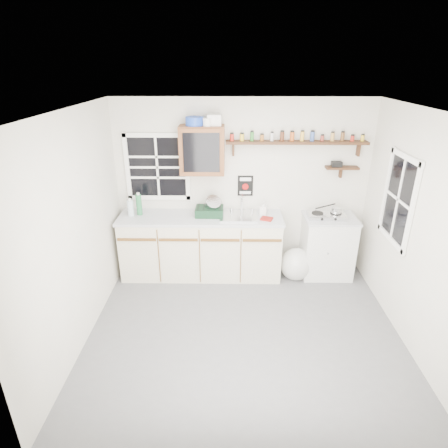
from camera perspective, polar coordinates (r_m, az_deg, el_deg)
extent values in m
cube|color=#555658|center=(4.61, 3.04, -15.91)|extent=(3.60, 3.20, 0.02)
cube|color=white|center=(3.59, 3.92, 16.96)|extent=(3.60, 3.20, 0.02)
cube|color=silver|center=(4.26, -21.72, -1.32)|extent=(0.02, 3.20, 2.50)
cube|color=silver|center=(4.41, 27.63, -1.54)|extent=(0.02, 3.20, 2.50)
cube|color=silver|center=(5.44, 2.73, 5.60)|extent=(3.60, 0.02, 2.50)
cube|color=silver|center=(2.57, 4.94, -16.90)|extent=(3.60, 0.02, 2.50)
cube|color=beige|center=(5.47, -3.48, -3.48)|extent=(2.27, 0.60, 0.88)
cube|color=#A8AAB0|center=(5.28, -3.60, 0.98)|extent=(2.31, 0.62, 0.04)
cube|color=brown|center=(5.21, -13.17, -2.34)|extent=(0.53, 0.02, 0.03)
cube|color=brown|center=(5.11, -6.97, -2.42)|extent=(0.53, 0.02, 0.03)
cube|color=brown|center=(5.06, -0.59, -2.48)|extent=(0.53, 0.02, 0.03)
cube|color=brown|center=(5.08, 5.82, -2.51)|extent=(0.53, 0.02, 0.03)
cube|color=silver|center=(5.66, 15.42, -3.37)|extent=(0.70, 0.55, 0.88)
cube|color=#A8AAB0|center=(5.48, 15.92, 0.89)|extent=(0.73, 0.57, 0.03)
cube|color=silver|center=(5.26, 2.22, 1.20)|extent=(0.52, 0.44, 0.03)
cylinder|color=silver|center=(5.36, 2.74, 3.18)|extent=(0.02, 0.02, 0.28)
cylinder|color=silver|center=(5.26, 2.79, 4.28)|extent=(0.02, 0.14, 0.02)
cube|color=#5A2C16|center=(5.14, -3.34, 11.19)|extent=(0.60, 0.30, 0.65)
cube|color=black|center=(4.99, -3.47, 10.79)|extent=(0.48, 0.02, 0.52)
cylinder|color=#1B40B4|center=(5.09, -4.51, 15.36)|extent=(0.24, 0.24, 0.11)
cube|color=silver|center=(5.07, -1.47, 15.57)|extent=(0.18, 0.15, 0.14)
cylinder|color=silver|center=(5.02, -2.55, 15.26)|extent=(0.12, 0.12, 0.10)
cube|color=#311C0D|center=(5.25, 11.02, 12.12)|extent=(1.91, 0.18, 0.04)
cube|color=#311C0D|center=(5.23, 1.42, 11.37)|extent=(0.03, 0.10, 0.18)
cube|color=#311C0D|center=(5.52, 19.79, 10.66)|extent=(0.03, 0.10, 0.18)
cylinder|color=red|center=(5.16, 1.21, 13.06)|extent=(0.05, 0.05, 0.09)
cylinder|color=black|center=(5.15, 1.22, 13.65)|extent=(0.05, 0.05, 0.02)
cylinder|color=gold|center=(5.16, 2.75, 13.04)|extent=(0.06, 0.06, 0.09)
cylinder|color=black|center=(5.15, 2.76, 13.63)|extent=(0.05, 0.05, 0.02)
cylinder|color=#267226|center=(5.17, 4.28, 13.17)|extent=(0.05, 0.05, 0.12)
cylinder|color=black|center=(5.15, 4.30, 13.90)|extent=(0.04, 0.04, 0.02)
cylinder|color=#99591E|center=(5.18, 5.80, 12.93)|extent=(0.05, 0.05, 0.08)
cylinder|color=black|center=(5.17, 5.82, 13.47)|extent=(0.05, 0.05, 0.02)
cylinder|color=silver|center=(5.19, 7.33, 13.03)|extent=(0.04, 0.04, 0.11)
cylinder|color=black|center=(5.18, 7.36, 13.70)|extent=(0.04, 0.04, 0.02)
cylinder|color=#4C2614|center=(5.21, 8.84, 13.05)|extent=(0.06, 0.06, 0.12)
cylinder|color=black|center=(5.19, 8.89, 13.80)|extent=(0.05, 0.05, 0.02)
cylinder|color=#B24C19|center=(5.23, 10.34, 12.98)|extent=(0.06, 0.06, 0.12)
cylinder|color=black|center=(5.21, 10.39, 13.71)|extent=(0.05, 0.05, 0.02)
cylinder|color=gold|center=(5.25, 11.83, 12.94)|extent=(0.05, 0.05, 0.12)
cylinder|color=black|center=(5.24, 11.89, 13.69)|extent=(0.05, 0.05, 0.02)
cylinder|color=#334C8C|center=(5.28, 13.30, 12.86)|extent=(0.06, 0.06, 0.12)
cylinder|color=black|center=(5.26, 13.37, 13.61)|extent=(0.05, 0.05, 0.02)
cylinder|color=maroon|center=(5.31, 14.73, 12.51)|extent=(0.05, 0.05, 0.07)
cylinder|color=black|center=(5.30, 14.78, 12.98)|extent=(0.04, 0.04, 0.02)
cylinder|color=#BF8C3F|center=(5.34, 16.19, 12.62)|extent=(0.05, 0.05, 0.11)
cylinder|color=black|center=(5.33, 16.26, 13.29)|extent=(0.05, 0.05, 0.02)
cylinder|color=brown|center=(5.38, 17.61, 12.55)|extent=(0.05, 0.05, 0.12)
cylinder|color=black|center=(5.36, 17.69, 13.24)|extent=(0.04, 0.04, 0.02)
cylinder|color=red|center=(5.42, 18.97, 12.23)|extent=(0.05, 0.05, 0.07)
cylinder|color=black|center=(5.41, 19.03, 12.68)|extent=(0.04, 0.04, 0.02)
cylinder|color=gold|center=(5.46, 20.35, 12.16)|extent=(0.05, 0.05, 0.08)
cylinder|color=black|center=(5.45, 20.42, 12.65)|extent=(0.04, 0.04, 0.02)
cube|color=#311C0D|center=(5.49, 17.53, 8.18)|extent=(0.45, 0.15, 0.03)
cube|color=#311C0D|center=(5.54, 17.33, 7.50)|extent=(0.03, 0.08, 0.14)
cube|color=black|center=(5.45, 16.78, 8.73)|extent=(0.14, 0.10, 0.07)
cube|color=black|center=(5.41, 3.27, 5.83)|extent=(0.22, 0.01, 0.30)
cube|color=white|center=(5.37, 3.30, 6.82)|extent=(0.16, 0.00, 0.05)
cylinder|color=#A50C0C|center=(5.41, 3.28, 5.70)|extent=(0.09, 0.01, 0.09)
cube|color=white|center=(5.43, 3.25, 4.80)|extent=(0.16, 0.00, 0.04)
cube|color=black|center=(5.42, -10.12, 8.52)|extent=(0.85, 0.02, 0.90)
cube|color=white|center=(5.42, -10.12, 8.52)|extent=(0.93, 0.03, 0.98)
cube|color=black|center=(4.79, 25.09, 3.39)|extent=(0.02, 0.70, 1.00)
cube|color=white|center=(4.79, 25.09, 3.39)|extent=(0.03, 0.78, 1.08)
cylinder|color=silver|center=(5.41, -14.05, 2.36)|extent=(0.09, 0.09, 0.23)
cylinder|color=silver|center=(5.36, -14.18, 3.64)|extent=(0.05, 0.05, 0.03)
cylinder|color=#277540|center=(5.41, -12.82, 2.88)|extent=(0.08, 0.08, 0.29)
cylinder|color=silver|center=(5.35, -12.97, 4.50)|extent=(0.04, 0.04, 0.03)
cube|color=black|center=(5.29, -2.23, 1.95)|extent=(0.39, 0.30, 0.12)
cylinder|color=silver|center=(5.24, -1.72, 3.13)|extent=(0.28, 0.30, 0.23)
imported|color=silver|center=(5.30, 6.03, 2.40)|extent=(0.11, 0.11, 0.20)
cube|color=maroon|center=(5.18, 6.51, 0.80)|extent=(0.19, 0.18, 0.02)
cube|color=silver|center=(5.43, 15.33, 1.27)|extent=(0.52, 0.29, 0.06)
cylinder|color=black|center=(5.38, 14.05, 1.65)|extent=(0.16, 0.16, 0.01)
cylinder|color=black|center=(5.45, 16.68, 1.62)|extent=(0.16, 0.16, 0.01)
cylinder|color=silver|center=(5.44, 16.73, 2.00)|extent=(0.14, 0.14, 0.09)
cylinder|color=black|center=(5.45, 15.18, 2.63)|extent=(0.25, 0.16, 0.14)
ellipsoid|color=silver|center=(5.57, 10.95, -6.05)|extent=(0.44, 0.40, 0.47)
cone|color=silver|center=(5.47, 11.32, -4.12)|extent=(0.13, 0.13, 0.13)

